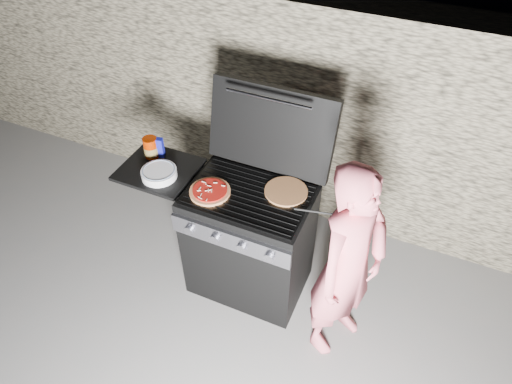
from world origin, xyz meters
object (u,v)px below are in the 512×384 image
at_px(pizza_topped, 210,191).
at_px(sauce_jar, 151,147).
at_px(gas_grill, 218,231).
at_px(person, 348,267).

xyz_separation_m(pizza_topped, sauce_jar, (-0.55, 0.18, 0.05)).
bearing_deg(gas_grill, sauce_jar, 169.99).
xyz_separation_m(gas_grill, person, (0.96, -0.16, 0.28)).
bearing_deg(sauce_jar, person, -9.65).
bearing_deg(pizza_topped, person, -4.64).
height_order(sauce_jar, person, person).
distance_m(sauce_jar, person, 1.53).
relative_size(sauce_jar, person, 0.10).
bearing_deg(sauce_jar, pizza_topped, -17.93).
relative_size(gas_grill, sauce_jar, 8.89).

